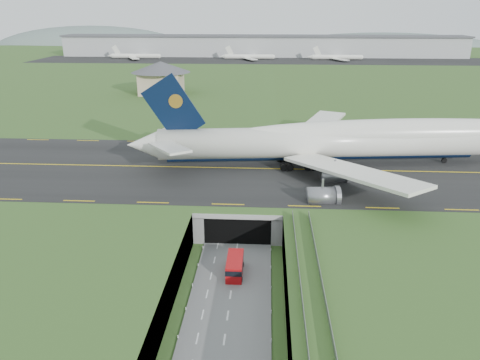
{
  "coord_description": "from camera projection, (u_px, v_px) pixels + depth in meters",
  "views": [
    {
      "loc": [
        4.91,
        -66.86,
        39.92
      ],
      "look_at": [
        -0.26,
        20.0,
        8.05
      ],
      "focal_mm": 35.0,
      "sensor_mm": 36.0,
      "label": 1
    }
  ],
  "objects": [
    {
      "name": "distant_hills",
      "position": [
        327.0,
        55.0,
        477.52
      ],
      "size": [
        700.0,
        91.0,
        60.0
      ],
      "color": "slate",
      "rests_on": "ground"
    },
    {
      "name": "airfield_deck",
      "position": [
        234.0,
        252.0,
        75.64
      ],
      "size": [
        800.0,
        800.0,
        6.0
      ],
      "primitive_type": "cube",
      "color": "gray",
      "rests_on": "ground"
    },
    {
      "name": "taxiway",
      "position": [
        245.0,
        168.0,
        105.51
      ],
      "size": [
        800.0,
        44.0,
        0.18
      ],
      "primitive_type": "cube",
      "color": "black",
      "rests_on": "airfield_deck"
    },
    {
      "name": "tunnel_portal",
      "position": [
        240.0,
        208.0,
        91.19
      ],
      "size": [
        17.0,
        22.3,
        6.0
      ],
      "color": "gray",
      "rests_on": "ground"
    },
    {
      "name": "service_building",
      "position": [
        161.0,
        75.0,
        196.8
      ],
      "size": [
        25.24,
        25.24,
        13.45
      ],
      "rotation": [
        0.0,
        0.0,
        0.02
      ],
      "color": "tan",
      "rests_on": "ground"
    },
    {
      "name": "trench_road",
      "position": [
        231.0,
        293.0,
        69.61
      ],
      "size": [
        12.0,
        75.0,
        0.2
      ],
      "primitive_type": "cube",
      "color": "slate",
      "rests_on": "ground"
    },
    {
      "name": "jumbo_jet",
      "position": [
        355.0,
        140.0,
        106.16
      ],
      "size": [
        106.27,
        65.83,
        21.91
      ],
      "rotation": [
        0.0,
        0.0,
        0.11
      ],
      "color": "white",
      "rests_on": "ground"
    },
    {
      "name": "ground",
      "position": [
        234.0,
        268.0,
        76.67
      ],
      "size": [
        900.0,
        900.0,
        0.0
      ],
      "primitive_type": "plane",
      "color": "#3B5A24",
      "rests_on": "ground"
    },
    {
      "name": "shuttle_tram",
      "position": [
        235.0,
        266.0,
        74.3
      ],
      "size": [
        2.66,
        6.81,
        2.79
      ],
      "rotation": [
        0.0,
        0.0,
        0.01
      ],
      "color": "#AC0B0E",
      "rests_on": "ground"
    },
    {
      "name": "cargo_terminal",
      "position": [
        262.0,
        46.0,
        352.54
      ],
      "size": [
        320.0,
        67.0,
        15.6
      ],
      "color": "#B2B2B2",
      "rests_on": "ground"
    },
    {
      "name": "guideway",
      "position": [
        314.0,
        314.0,
        56.31
      ],
      "size": [
        3.0,
        53.0,
        7.05
      ],
      "color": "#A8A8A3",
      "rests_on": "ground"
    }
  ]
}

